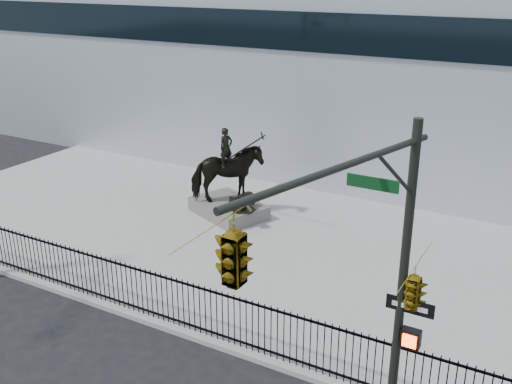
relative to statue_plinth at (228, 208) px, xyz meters
The scene contains 7 objects.
ground 9.02m from the statue_plinth, 75.09° to the right, with size 120.00×120.00×0.00m, color black.
plaza 2.90m from the statue_plinth, 36.33° to the right, with size 30.00×12.00×0.15m, color #9B9B98.
building 12.23m from the statue_plinth, 78.41° to the left, with size 44.00×14.00×9.00m, color silver.
picket_fence 7.82m from the statue_plinth, 72.73° to the right, with size 22.10×0.10×1.50m.
statue_plinth is the anchor object (origin of this frame).
equestrian_statue 1.42m from the statue_plinth, 23.22° to the right, with size 3.46×2.90×3.17m.
traffic_signal_right 14.54m from the statue_plinth, 50.64° to the right, with size 2.17×6.86×7.00m.
Camera 1 is at (9.54, -10.10, 9.45)m, focal length 42.00 mm.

